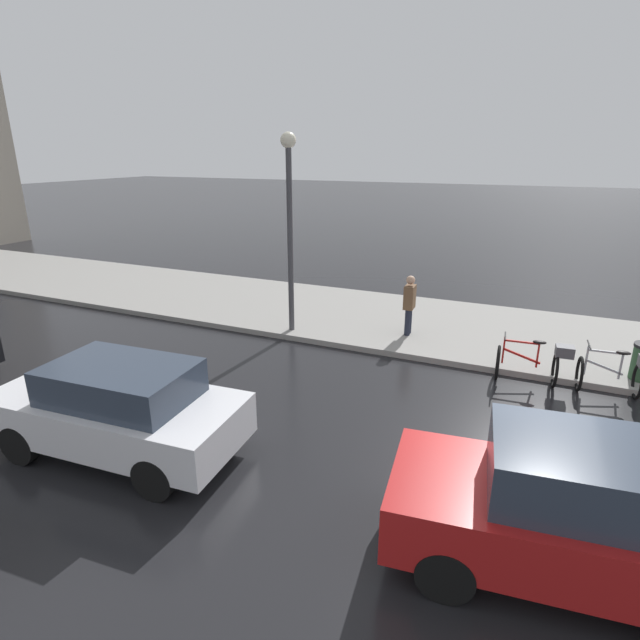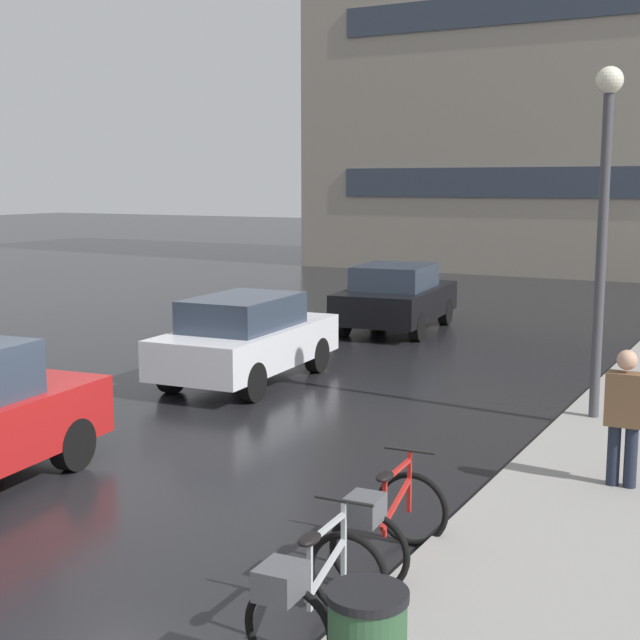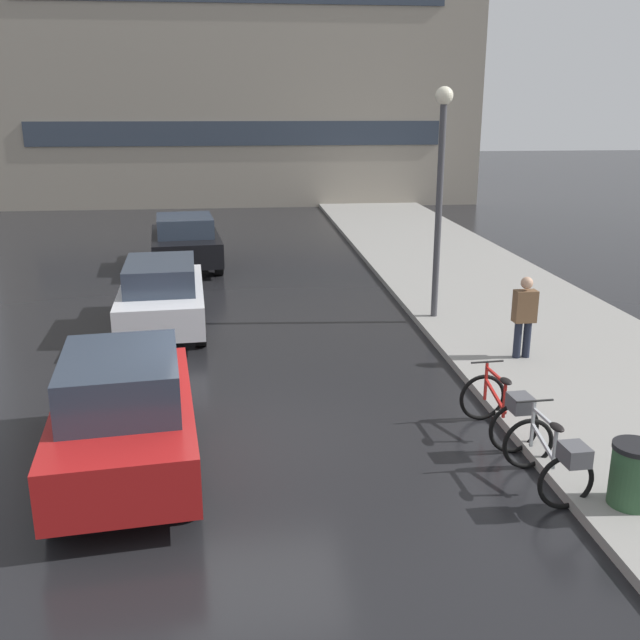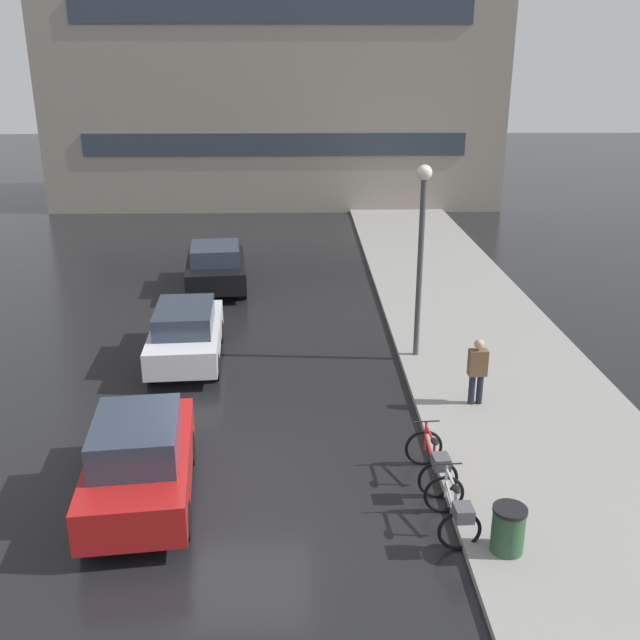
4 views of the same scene
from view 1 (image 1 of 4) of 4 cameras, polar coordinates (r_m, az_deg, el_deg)
ground_plane at (r=8.28m, az=19.41°, el=-15.92°), size 140.00×140.00×0.00m
sidewalk_kerb at (r=17.02m, az=-13.93°, el=2.89°), size 4.80×60.00×0.14m
bicycle_nearest at (r=11.32m, az=30.89°, el=-5.17°), size 0.76×1.35×1.00m
bicycle_second at (r=11.11m, az=23.32°, el=-4.36°), size 0.80×1.45×0.98m
car_red at (r=6.44m, az=26.28°, el=-18.95°), size 2.10×3.90×1.66m
car_white at (r=8.45m, az=-22.04°, el=-9.30°), size 1.97×4.08×1.52m
pedestrian at (r=12.66m, az=10.17°, el=1.80°), size 0.41×0.25×1.66m
streetlamp at (r=12.36m, az=-3.50°, el=12.48°), size 0.37×0.37×4.99m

